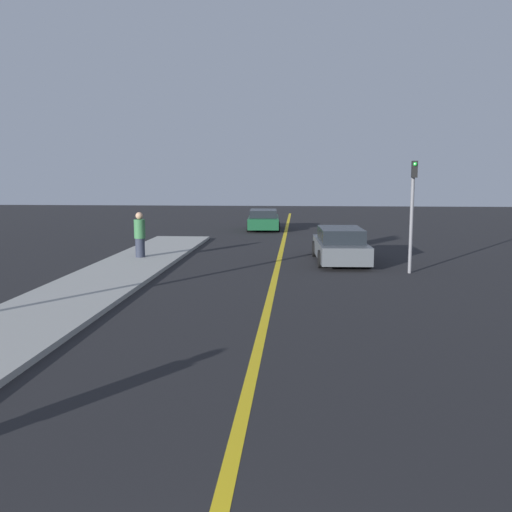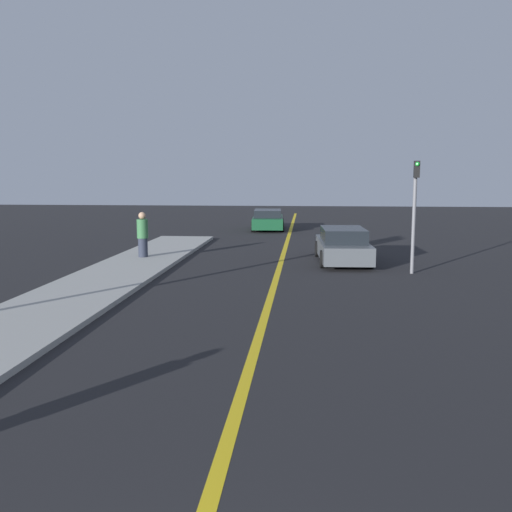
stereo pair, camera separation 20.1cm
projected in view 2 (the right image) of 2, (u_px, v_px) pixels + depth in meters
The scene contains 6 objects.
road_center_line at pixel (278, 270), 19.93m from camera, with size 0.20×60.00×0.01m.
sidewalk_left at pixel (87, 290), 16.25m from camera, with size 2.76×27.61×0.14m.
car_near_right_lane at pixel (343, 246), 21.76m from camera, with size 2.06×4.79×1.33m.
car_ahead_center at pixel (268, 220), 34.65m from camera, with size 2.09×4.52×1.24m.
pedestrian_mid_group at pixel (143, 235), 22.21m from camera, with size 0.43×0.43×1.76m.
traffic_light at pixel (415, 205), 18.97m from camera, with size 0.18×0.40×3.78m.
Camera 2 is at (0.96, -1.65, 3.32)m, focal length 40.00 mm.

